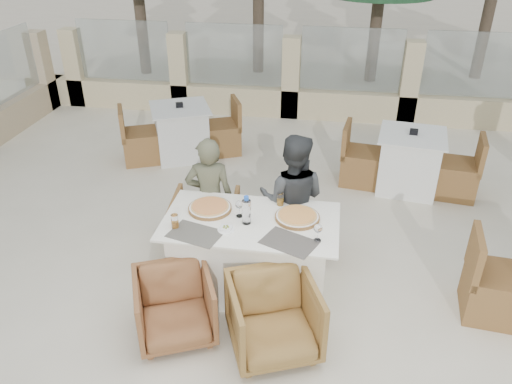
# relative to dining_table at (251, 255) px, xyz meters

# --- Properties ---
(ground) EXTENTS (80.00, 80.00, 0.00)m
(ground) POSITION_rel_dining_table_xyz_m (-0.10, -0.07, -0.39)
(ground) COLOR beige
(ground) RESTS_ON ground
(sand_patch) EXTENTS (30.00, 16.00, 0.01)m
(sand_patch) POSITION_rel_dining_table_xyz_m (-0.10, 13.93, -0.38)
(sand_patch) COLOR beige
(sand_patch) RESTS_ON ground
(perimeter_wall_far) EXTENTS (10.00, 0.34, 1.60)m
(perimeter_wall_far) POSITION_rel_dining_table_xyz_m (-0.10, 4.73, 0.42)
(perimeter_wall_far) COLOR beige
(perimeter_wall_far) RESTS_ON ground
(dining_table) EXTENTS (1.60, 0.90, 0.77)m
(dining_table) POSITION_rel_dining_table_xyz_m (0.00, 0.00, 0.00)
(dining_table) COLOR white
(dining_table) RESTS_ON ground
(placemat_near_left) EXTENTS (0.51, 0.41, 0.00)m
(placemat_near_left) POSITION_rel_dining_table_xyz_m (-0.44, -0.29, 0.39)
(placemat_near_left) COLOR #5C594F
(placemat_near_left) RESTS_ON dining_table
(placemat_near_right) EXTENTS (0.53, 0.46, 0.00)m
(placemat_near_right) POSITION_rel_dining_table_xyz_m (0.38, -0.29, 0.39)
(placemat_near_right) COLOR #544F48
(placemat_near_right) RESTS_ON dining_table
(pizza_left) EXTENTS (0.49, 0.49, 0.05)m
(pizza_left) POSITION_rel_dining_table_xyz_m (-0.41, 0.12, 0.41)
(pizza_left) COLOR #C7461B
(pizza_left) RESTS_ON dining_table
(pizza_right) EXTENTS (0.54, 0.54, 0.05)m
(pizza_right) POSITION_rel_dining_table_xyz_m (0.42, 0.10, 0.41)
(pizza_right) COLOR orange
(pizza_right) RESTS_ON dining_table
(water_bottle) EXTENTS (0.10, 0.10, 0.28)m
(water_bottle) POSITION_rel_dining_table_xyz_m (-0.03, -0.05, 0.52)
(water_bottle) COLOR silver
(water_bottle) RESTS_ON dining_table
(wine_glass_centre) EXTENTS (0.09, 0.09, 0.18)m
(wine_glass_centre) POSITION_rel_dining_table_xyz_m (-0.11, 0.05, 0.48)
(wine_glass_centre) COLOR silver
(wine_glass_centre) RESTS_ON dining_table
(wine_glass_corner) EXTENTS (0.10, 0.10, 0.18)m
(wine_glass_corner) POSITION_rel_dining_table_xyz_m (0.62, -0.22, 0.48)
(wine_glass_corner) COLOR white
(wine_glass_corner) RESTS_ON dining_table
(beer_glass_left) EXTENTS (0.08, 0.08, 0.13)m
(beer_glass_left) POSITION_rel_dining_table_xyz_m (-0.64, -0.22, 0.45)
(beer_glass_left) COLOR orange
(beer_glass_left) RESTS_ON dining_table
(beer_glass_right) EXTENTS (0.08, 0.08, 0.13)m
(beer_glass_right) POSITION_rel_dining_table_xyz_m (0.23, 0.32, 0.45)
(beer_glass_right) COLOR orange
(beer_glass_right) RESTS_ON dining_table
(olive_dish) EXTENTS (0.14, 0.14, 0.04)m
(olive_dish) POSITION_rel_dining_table_xyz_m (-0.19, -0.19, 0.41)
(olive_dish) COLOR white
(olive_dish) RESTS_ON dining_table
(armchair_far_left) EXTENTS (0.74, 0.76, 0.64)m
(armchair_far_left) POSITION_rel_dining_table_xyz_m (-0.59, 0.56, -0.07)
(armchair_far_left) COLOR #9C6B38
(armchair_far_left) RESTS_ON ground
(armchair_far_right) EXTENTS (0.78, 0.79, 0.57)m
(armchair_far_right) POSITION_rel_dining_table_xyz_m (0.32, 0.61, -0.10)
(armchair_far_right) COLOR #8E5E33
(armchair_far_right) RESTS_ON ground
(armchair_near_left) EXTENTS (0.85, 0.86, 0.60)m
(armchair_near_left) POSITION_rel_dining_table_xyz_m (-0.54, -0.71, -0.09)
(armchair_near_left) COLOR brown
(armchair_near_left) RESTS_ON ground
(armchair_near_right) EXTENTS (0.91, 0.92, 0.65)m
(armchair_near_right) POSITION_rel_dining_table_xyz_m (0.31, -0.74, -0.06)
(armchair_near_right) COLOR olive
(armchair_near_right) RESTS_ON ground
(diner_left) EXTENTS (0.53, 0.40, 1.33)m
(diner_left) POSITION_rel_dining_table_xyz_m (-0.51, 0.50, 0.28)
(diner_left) COLOR #55563E
(diner_left) RESTS_ON ground
(diner_right) EXTENTS (0.72, 0.58, 1.41)m
(diner_right) POSITION_rel_dining_table_xyz_m (0.33, 0.54, 0.32)
(diner_right) COLOR #37393C
(diner_right) RESTS_ON ground
(bg_table_a) EXTENTS (1.83, 1.41, 0.77)m
(bg_table_a) POSITION_rel_dining_table_xyz_m (-1.52, 2.79, 0.00)
(bg_table_a) COLOR silver
(bg_table_a) RESTS_ON ground
(bg_table_b) EXTENTS (1.73, 1.03, 0.77)m
(bg_table_b) POSITION_rel_dining_table_xyz_m (1.69, 2.30, 0.00)
(bg_table_b) COLOR white
(bg_table_b) RESTS_ON ground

